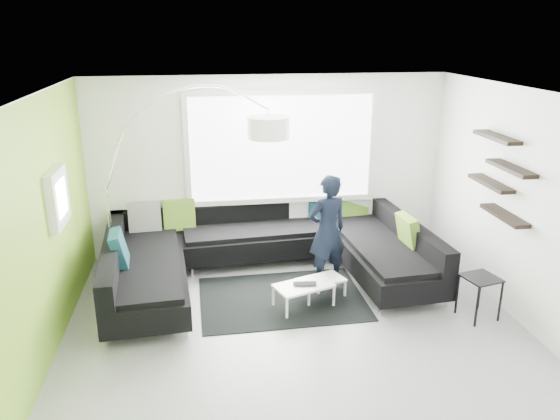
# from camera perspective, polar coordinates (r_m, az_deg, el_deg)

# --- Properties ---
(ground) EXTENTS (5.50, 5.50, 0.00)m
(ground) POSITION_cam_1_polar(r_m,az_deg,el_deg) (6.74, 1.69, -12.33)
(ground) COLOR gray
(ground) RESTS_ON ground
(room_shell) EXTENTS (5.54, 5.04, 2.82)m
(room_shell) POSITION_cam_1_polar(r_m,az_deg,el_deg) (6.21, 1.86, 3.16)
(room_shell) COLOR white
(room_shell) RESTS_ON ground
(sectional_sofa) EXTENTS (4.54, 3.00, 0.94)m
(sectional_sofa) POSITION_cam_1_polar(r_m,az_deg,el_deg) (7.69, -1.35, -4.75)
(sectional_sofa) COLOR black
(sectional_sofa) RESTS_ON ground
(rug) EXTENTS (2.19, 1.61, 0.01)m
(rug) POSITION_cam_1_polar(r_m,az_deg,el_deg) (7.41, 0.19, -9.21)
(rug) COLOR black
(rug) RESTS_ON ground
(coffee_table) EXTENTS (1.08, 0.83, 0.31)m
(coffee_table) POSITION_cam_1_polar(r_m,az_deg,el_deg) (7.29, 3.42, -8.42)
(coffee_table) COLOR silver
(coffee_table) RESTS_ON ground
(arc_lamp) EXTENTS (2.57, 0.81, 2.74)m
(arc_lamp) POSITION_cam_1_polar(r_m,az_deg,el_deg) (7.77, -17.70, 2.10)
(arc_lamp) COLOR silver
(arc_lamp) RESTS_ON ground
(side_table) EXTENTS (0.48, 0.48, 0.55)m
(side_table) POSITION_cam_1_polar(r_m,az_deg,el_deg) (7.29, 20.04, -8.56)
(side_table) COLOR black
(side_table) RESTS_ON ground
(person) EXTENTS (0.79, 0.70, 1.59)m
(person) POSITION_cam_1_polar(r_m,az_deg,el_deg) (7.56, 4.97, -2.13)
(person) COLOR black
(person) RESTS_ON ground
(laptop) EXTENTS (0.35, 0.26, 0.02)m
(laptop) POSITION_cam_1_polar(r_m,az_deg,el_deg) (7.05, 2.64, -7.89)
(laptop) COLOR black
(laptop) RESTS_ON coffee_table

